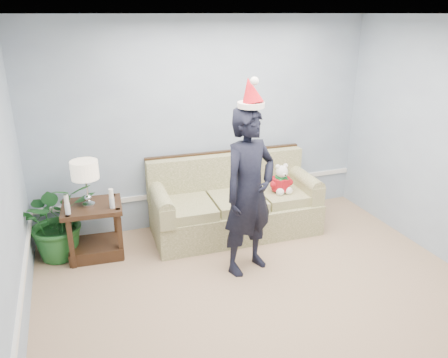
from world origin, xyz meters
name	(u,v)px	position (x,y,z in m)	size (l,w,h in m)	color
room_shell	(301,195)	(0.00, 0.00, 1.35)	(4.54, 5.04, 2.74)	tan
wainscot_trim	(137,249)	(-1.18, 1.18, 0.45)	(4.49, 4.99, 0.06)	white
sofa	(234,205)	(0.22, 2.06, 0.35)	(2.15, 0.98, 1.00)	#5F6730
side_table	(95,235)	(-1.55, 2.01, 0.25)	(0.71, 0.61, 0.65)	#392115
table_lamp	(85,172)	(-1.58, 2.00, 1.06)	(0.30, 0.30, 0.54)	silver
candle_pair	(90,202)	(-1.57, 1.85, 0.75)	(0.53, 0.06, 0.23)	silver
houseplant	(58,219)	(-1.93, 2.12, 0.48)	(0.86, 0.74, 0.95)	#206026
man	(249,193)	(0.04, 1.13, 0.92)	(0.67, 0.44, 1.84)	black
santa_hat	(251,94)	(0.04, 1.15, 1.97)	(0.35, 0.38, 0.32)	white
teddy_bear	(281,182)	(0.81, 1.88, 0.66)	(0.24, 0.28, 0.39)	white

